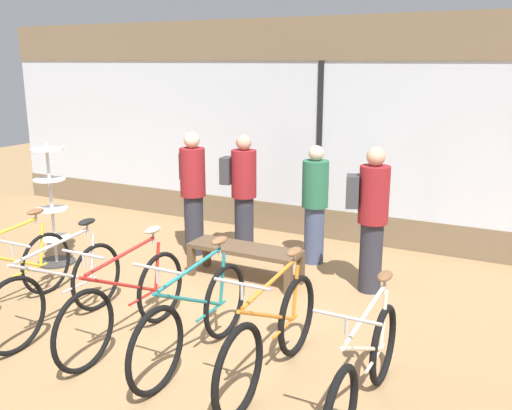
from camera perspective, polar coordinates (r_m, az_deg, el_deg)
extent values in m
plane|color=#99754C|center=(5.88, -6.46, -12.06)|extent=(24.00, 24.00, 0.00)
cube|color=#7A664C|center=(8.67, 6.19, -1.70)|extent=(12.00, 0.08, 0.45)
cube|color=silver|center=(8.41, 6.43, 6.84)|extent=(12.00, 0.04, 2.15)
cube|color=#7A664C|center=(8.35, 6.70, 16.24)|extent=(12.00, 0.08, 0.60)
cube|color=black|center=(8.39, 6.36, 6.82)|extent=(0.08, 0.02, 2.15)
torus|color=black|center=(6.94, -20.23, -5.50)|extent=(0.04, 0.71, 0.71)
cylinder|color=gold|center=(6.53, -24.06, -4.90)|extent=(0.03, 0.99, 0.51)
cylinder|color=gold|center=(6.84, -20.65, -3.70)|extent=(0.03, 0.11, 0.49)
cylinder|color=gold|center=(6.46, -24.10, -2.52)|extent=(0.03, 0.92, 0.10)
cylinder|color=gold|center=(6.80, -21.71, -6.06)|extent=(0.03, 0.48, 0.03)
cylinder|color=#B2B2B7|center=(6.73, -21.13, -1.28)|extent=(0.02, 0.02, 0.14)
ellipsoid|color=brown|center=(6.71, -21.19, -0.62)|extent=(0.11, 0.22, 0.06)
torus|color=black|center=(6.33, -15.67, -6.94)|extent=(0.05, 0.73, 0.73)
torus|color=black|center=(5.67, -23.07, -10.14)|extent=(0.05, 0.73, 0.73)
cylinder|color=#BCBCC1|center=(5.88, -19.62, -6.43)|extent=(0.03, 1.00, 0.51)
cylinder|color=#BCBCC1|center=(6.23, -16.06, -4.99)|extent=(0.03, 0.11, 0.49)
cylinder|color=#BCBCC1|center=(5.81, -19.63, -3.80)|extent=(0.03, 0.93, 0.10)
cylinder|color=#BCBCC1|center=(6.18, -17.19, -7.62)|extent=(0.03, 0.48, 0.03)
cylinder|color=#B2B2B7|center=(6.11, -16.52, -2.35)|extent=(0.02, 0.02, 0.14)
ellipsoid|color=black|center=(6.09, -16.57, -1.62)|extent=(0.11, 0.22, 0.06)
cylinder|color=#B2B2B7|center=(5.50, -23.21, -4.11)|extent=(0.02, 0.02, 0.12)
cylinder|color=#ADADB2|center=(5.48, -23.27, -3.52)|extent=(0.46, 0.02, 0.02)
torus|color=black|center=(5.92, -9.53, -8.12)|extent=(0.05, 0.73, 0.73)
torus|color=black|center=(5.18, -16.82, -11.95)|extent=(0.05, 0.73, 0.73)
cylinder|color=red|center=(5.41, -13.32, -7.75)|extent=(0.03, 1.01, 0.51)
cylinder|color=red|center=(5.80, -9.86, -6.06)|extent=(0.03, 0.11, 0.49)
cylinder|color=red|center=(5.34, -13.28, -4.91)|extent=(0.03, 0.94, 0.10)
cylinder|color=red|center=(5.74, -11.00, -8.92)|extent=(0.03, 0.49, 0.03)
cylinder|color=#B2B2B7|center=(5.67, -10.24, -3.24)|extent=(0.02, 0.02, 0.14)
ellipsoid|color=#B2A893|center=(5.65, -10.27, -2.46)|extent=(0.11, 0.22, 0.06)
cylinder|color=#B2B2B7|center=(4.98, -16.84, -5.38)|extent=(0.02, 0.02, 0.12)
cylinder|color=#ADADB2|center=(4.96, -16.89, -4.73)|extent=(0.46, 0.02, 0.02)
torus|color=black|center=(5.53, -3.14, -9.57)|extent=(0.05, 0.73, 0.73)
torus|color=black|center=(4.73, -9.97, -14.14)|extent=(0.05, 0.73, 0.73)
cylinder|color=#1E7A7F|center=(4.99, -6.59, -9.39)|extent=(0.03, 1.01, 0.51)
cylinder|color=#1E7A7F|center=(5.41, -3.39, -7.40)|extent=(0.03, 0.11, 0.49)
cylinder|color=#1E7A7F|center=(4.91, -6.49, -6.33)|extent=(0.03, 0.94, 0.10)
cylinder|color=#1E7A7F|center=(5.34, -4.49, -10.50)|extent=(0.03, 0.49, 0.03)
cylinder|color=#B2B2B7|center=(5.27, -3.66, -4.40)|extent=(0.02, 0.02, 0.14)
ellipsoid|color=brown|center=(5.24, -3.68, -3.57)|extent=(0.11, 0.22, 0.06)
cylinder|color=#B2B2B7|center=(4.52, -9.84, -7.01)|extent=(0.02, 0.02, 0.12)
cylinder|color=#ADADB2|center=(4.50, -9.88, -6.30)|extent=(0.46, 0.02, 0.02)
torus|color=black|center=(5.24, 4.09, -10.95)|extent=(0.06, 0.74, 0.74)
torus|color=black|center=(4.38, -1.75, -16.31)|extent=(0.06, 0.74, 0.74)
cylinder|color=orange|center=(4.66, 1.26, -11.00)|extent=(0.03, 1.01, 0.51)
cylinder|color=orange|center=(5.11, 3.95, -8.69)|extent=(0.03, 0.11, 0.49)
cylinder|color=orange|center=(4.58, 1.45, -7.74)|extent=(0.03, 0.94, 0.10)
cylinder|color=orange|center=(5.04, 2.96, -12.02)|extent=(0.03, 0.49, 0.03)
cylinder|color=#B2B2B7|center=(4.96, 3.83, -5.55)|extent=(0.02, 0.02, 0.14)
ellipsoid|color=brown|center=(4.94, 3.85, -4.68)|extent=(0.11, 0.22, 0.06)
cylinder|color=#B2B2B7|center=(4.16, -1.41, -8.68)|extent=(0.02, 0.02, 0.12)
cylinder|color=#ADADB2|center=(4.13, -1.41, -7.91)|extent=(0.46, 0.02, 0.02)
torus|color=black|center=(4.93, 12.61, -13.47)|extent=(0.06, 0.67, 0.67)
cylinder|color=beige|center=(4.32, 10.74, -13.94)|extent=(0.03, 1.00, 0.51)
cylinder|color=beige|center=(4.79, 12.64, -11.13)|extent=(0.03, 0.11, 0.49)
cylinder|color=beige|center=(4.23, 11.03, -10.47)|extent=(0.03, 0.93, 0.10)
cylinder|color=beige|center=(4.72, 11.81, -14.74)|extent=(0.03, 0.49, 0.03)
cylinder|color=#B2B2B7|center=(4.63, 12.72, -7.85)|extent=(0.02, 0.02, 0.14)
ellipsoid|color=brown|center=(4.60, 12.77, -6.93)|extent=(0.11, 0.22, 0.06)
cylinder|color=#B2B2B7|center=(3.78, 9.04, -11.87)|extent=(0.02, 0.02, 0.12)
cylinder|color=#ADADB2|center=(3.76, 9.07, -11.04)|extent=(0.46, 0.02, 0.02)
cylinder|color=#333333|center=(8.01, -19.29, -5.40)|extent=(0.48, 0.48, 0.03)
cylinder|color=silver|center=(7.79, -19.77, 0.11)|extent=(0.04, 0.04, 1.61)
cylinder|color=white|center=(7.91, -19.49, -3.10)|extent=(0.40, 0.40, 0.02)
cylinder|color=white|center=(7.81, -19.73, -0.38)|extent=(0.40, 0.40, 0.02)
cylinder|color=white|center=(7.72, -19.96, 2.41)|extent=(0.40, 0.40, 0.02)
cylinder|color=white|center=(7.66, -20.21, 5.25)|extent=(0.40, 0.40, 0.02)
cube|color=brown|center=(6.90, -1.13, -4.42)|extent=(1.40, 0.44, 0.05)
cube|color=brown|center=(7.15, -6.49, -5.59)|extent=(0.08, 0.08, 0.36)
cube|color=brown|center=(6.55, 3.25, -7.42)|extent=(0.08, 0.08, 0.36)
cube|color=brown|center=(7.44, -4.95, -4.76)|extent=(0.08, 0.08, 0.36)
cube|color=brown|center=(6.86, 4.49, -6.42)|extent=(0.08, 0.08, 0.36)
cylinder|color=#2D2D38|center=(7.82, -1.19, -2.04)|extent=(0.30, 0.30, 0.80)
cylinder|color=maroon|center=(7.65, -1.22, 3.15)|extent=(0.39, 0.39, 0.64)
sphere|color=tan|center=(7.58, -1.24, 6.28)|extent=(0.21, 0.21, 0.21)
cube|color=#38383D|center=(7.73, -2.91, 3.48)|extent=(0.18, 0.26, 0.36)
cylinder|color=#2D2D38|center=(7.86, -6.21, -1.99)|extent=(0.37, 0.37, 0.82)
cylinder|color=maroon|center=(7.68, -6.36, 3.28)|extent=(0.48, 0.48, 0.65)
sphere|color=beige|center=(7.62, -6.45, 6.47)|extent=(0.21, 0.21, 0.21)
cube|color=#38383D|center=(7.91, -6.78, 3.82)|extent=(0.27, 0.27, 0.36)
cylinder|color=#424C6B|center=(7.52, 5.83, -2.97)|extent=(0.30, 0.30, 0.76)
cylinder|color=#286647|center=(7.35, 5.96, 2.11)|extent=(0.40, 0.40, 0.60)
sphere|color=beige|center=(7.27, 6.04, 5.19)|extent=(0.20, 0.20, 0.20)
cylinder|color=#2D2D38|center=(6.69, 11.40, -5.12)|extent=(0.33, 0.33, 0.82)
cylinder|color=maroon|center=(6.49, 11.72, 1.02)|extent=(0.43, 0.43, 0.65)
sphere|color=tan|center=(6.40, 11.91, 4.77)|extent=(0.21, 0.21, 0.21)
cube|color=#38383D|center=(6.47, 9.61, 1.38)|extent=(0.21, 0.27, 0.36)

